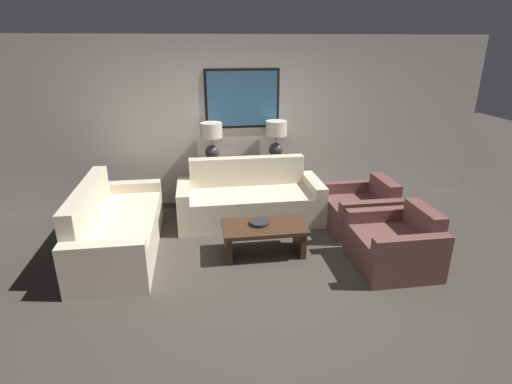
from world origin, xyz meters
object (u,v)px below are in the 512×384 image
(coffee_table, at_px, (264,233))
(table_lamp_right, at_px, (276,135))
(couch_by_side, at_px, (116,229))
(armchair_near_back_wall, at_px, (361,211))
(armchair_near_camera, at_px, (395,246))
(couch_by_back_wall, at_px, (250,201))
(console_table, at_px, (245,182))
(decorative_bowl, at_px, (259,223))
(table_lamp_left, at_px, (212,137))

(coffee_table, bearing_deg, table_lamp_right, 74.57)
(couch_by_side, bearing_deg, armchair_near_back_wall, 2.74)
(couch_by_side, xyz_separation_m, armchair_near_camera, (3.34, -0.88, -0.03))
(table_lamp_right, height_order, couch_by_side, table_lamp_right)
(table_lamp_right, relative_size, couch_by_side, 0.29)
(couch_by_back_wall, height_order, couch_by_side, same)
(couch_by_side, bearing_deg, table_lamp_right, 30.12)
(console_table, bearing_deg, couch_by_side, -143.35)
(console_table, xyz_separation_m, decorative_bowl, (-0.01, -1.66, 0.03))
(console_table, relative_size, couch_by_back_wall, 0.74)
(console_table, height_order, couch_by_side, couch_by_side)
(table_lamp_left, height_order, couch_by_side, table_lamp_left)
(table_lamp_right, bearing_deg, console_table, 180.00)
(armchair_near_back_wall, bearing_deg, decorative_bowl, -162.85)
(console_table, height_order, armchair_near_back_wall, console_table)
(table_lamp_right, distance_m, armchair_near_camera, 2.60)
(couch_by_side, bearing_deg, table_lamp_left, 46.04)
(console_table, distance_m, decorative_bowl, 1.66)
(armchair_near_back_wall, distance_m, armchair_near_camera, 1.04)
(decorative_bowl, height_order, armchair_near_back_wall, armchair_near_back_wall)
(table_lamp_right, distance_m, armchair_near_back_wall, 1.79)
(couch_by_side, distance_m, decorative_bowl, 1.83)
(couch_by_back_wall, height_order, armchair_near_back_wall, couch_by_back_wall)
(couch_by_side, bearing_deg, console_table, 36.65)
(coffee_table, bearing_deg, table_lamp_left, 107.93)
(table_lamp_right, relative_size, decorative_bowl, 2.48)
(console_table, xyz_separation_m, table_lamp_right, (0.51, -0.00, 0.76))
(couch_by_side, bearing_deg, couch_by_back_wall, 21.79)
(table_lamp_right, xyz_separation_m, couch_by_back_wall, (-0.51, -0.62, -0.84))
(table_lamp_right, bearing_deg, armchair_near_back_wall, -49.34)
(table_lamp_right, distance_m, couch_by_back_wall, 1.17)
(couch_by_side, distance_m, armchair_near_back_wall, 3.34)
(table_lamp_left, relative_size, coffee_table, 0.58)
(table_lamp_right, xyz_separation_m, decorative_bowl, (-0.52, -1.66, -0.73))
(armchair_near_back_wall, bearing_deg, coffee_table, -160.81)
(table_lamp_right, height_order, couch_by_back_wall, table_lamp_right)
(decorative_bowl, distance_m, armchair_near_back_wall, 1.62)
(table_lamp_left, bearing_deg, decorative_bowl, -73.35)
(console_table, height_order, couch_by_back_wall, couch_by_back_wall)
(coffee_table, xyz_separation_m, armchair_near_back_wall, (1.49, 0.52, -0.02))
(table_lamp_left, xyz_separation_m, table_lamp_right, (1.02, 0.00, 0.00))
(armchair_near_camera, bearing_deg, table_lamp_left, 132.55)
(console_table, distance_m, armchair_near_camera, 2.70)
(table_lamp_right, xyz_separation_m, armchair_near_camera, (1.02, -2.22, -0.87))
(table_lamp_left, relative_size, decorative_bowl, 2.48)
(armchair_near_back_wall, height_order, armchair_near_camera, same)
(armchair_near_back_wall, relative_size, armchair_near_camera, 1.00)
(table_lamp_left, xyz_separation_m, couch_by_side, (-1.30, -1.35, -0.84))
(couch_by_side, relative_size, decorative_bowl, 8.68)
(console_table, xyz_separation_m, table_lamp_left, (-0.51, -0.00, 0.76))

